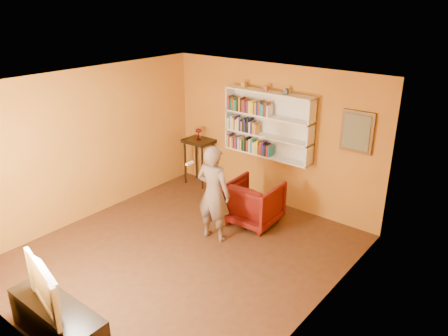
{
  "coord_description": "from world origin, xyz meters",
  "views": [
    {
      "loc": [
        4.22,
        -4.22,
        3.86
      ],
      "look_at": [
        0.24,
        0.75,
        1.3
      ],
      "focal_mm": 35.0,
      "sensor_mm": 36.0,
      "label": 1
    }
  ],
  "objects_px": {
    "console_table": "(199,147)",
    "tv_cabinet": "(58,322)",
    "television": "(52,284)",
    "person": "(213,194)",
    "bookshelf": "(270,124)",
    "armchair": "(254,202)",
    "ruby_lustre": "(198,132)"
  },
  "relations": [
    {
      "from": "tv_cabinet",
      "to": "ruby_lustre",
      "type": "bearing_deg",
      "value": 111.64
    },
    {
      "from": "ruby_lustre",
      "to": "person",
      "type": "xyz_separation_m",
      "value": [
        1.71,
        -1.56,
        -0.35
      ]
    },
    {
      "from": "armchair",
      "to": "person",
      "type": "relative_size",
      "value": 0.53
    },
    {
      "from": "ruby_lustre",
      "to": "armchair",
      "type": "bearing_deg",
      "value": -19.85
    },
    {
      "from": "console_table",
      "to": "person",
      "type": "height_order",
      "value": "person"
    },
    {
      "from": "ruby_lustre",
      "to": "armchair",
      "type": "xyz_separation_m",
      "value": [
        1.93,
        -0.7,
        -0.77
      ]
    },
    {
      "from": "person",
      "to": "television",
      "type": "distance_m",
      "value": 2.95
    },
    {
      "from": "console_table",
      "to": "person",
      "type": "relative_size",
      "value": 0.61
    },
    {
      "from": "armchair",
      "to": "tv_cabinet",
      "type": "xyz_separation_m",
      "value": [
        -0.14,
        -3.8,
        -0.14
      ]
    },
    {
      "from": "ruby_lustre",
      "to": "television",
      "type": "distance_m",
      "value": 4.86
    },
    {
      "from": "ruby_lustre",
      "to": "console_table",
      "type": "bearing_deg",
      "value": 129.81
    },
    {
      "from": "person",
      "to": "tv_cabinet",
      "type": "distance_m",
      "value": 3.0
    },
    {
      "from": "ruby_lustre",
      "to": "person",
      "type": "distance_m",
      "value": 2.34
    },
    {
      "from": "console_table",
      "to": "tv_cabinet",
      "type": "distance_m",
      "value": 4.87
    },
    {
      "from": "bookshelf",
      "to": "armchair",
      "type": "height_order",
      "value": "bookshelf"
    },
    {
      "from": "bookshelf",
      "to": "ruby_lustre",
      "type": "bearing_deg",
      "value": -174.46
    },
    {
      "from": "television",
      "to": "person",
      "type": "bearing_deg",
      "value": 104.99
    },
    {
      "from": "console_table",
      "to": "ruby_lustre",
      "type": "height_order",
      "value": "ruby_lustre"
    },
    {
      "from": "television",
      "to": "console_table",
      "type": "bearing_deg",
      "value": 125.12
    },
    {
      "from": "bookshelf",
      "to": "console_table",
      "type": "bearing_deg",
      "value": -174.46
    },
    {
      "from": "person",
      "to": "ruby_lustre",
      "type": "bearing_deg",
      "value": -50.49
    },
    {
      "from": "person",
      "to": "tv_cabinet",
      "type": "relative_size",
      "value": 1.15
    },
    {
      "from": "tv_cabinet",
      "to": "television",
      "type": "distance_m",
      "value": 0.54
    },
    {
      "from": "armchair",
      "to": "television",
      "type": "height_order",
      "value": "television"
    },
    {
      "from": "tv_cabinet",
      "to": "television",
      "type": "height_order",
      "value": "television"
    },
    {
      "from": "ruby_lustre",
      "to": "armchair",
      "type": "relative_size",
      "value": 0.28
    },
    {
      "from": "ruby_lustre",
      "to": "tv_cabinet",
      "type": "height_order",
      "value": "ruby_lustre"
    },
    {
      "from": "bookshelf",
      "to": "television",
      "type": "height_order",
      "value": "bookshelf"
    },
    {
      "from": "bookshelf",
      "to": "person",
      "type": "xyz_separation_m",
      "value": [
        0.06,
        -1.71,
        -0.77
      ]
    },
    {
      "from": "console_table",
      "to": "tv_cabinet",
      "type": "bearing_deg",
      "value": -68.36
    },
    {
      "from": "ruby_lustre",
      "to": "person",
      "type": "bearing_deg",
      "value": -42.32
    },
    {
      "from": "bookshelf",
      "to": "armchair",
      "type": "relative_size",
      "value": 2.07
    }
  ]
}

